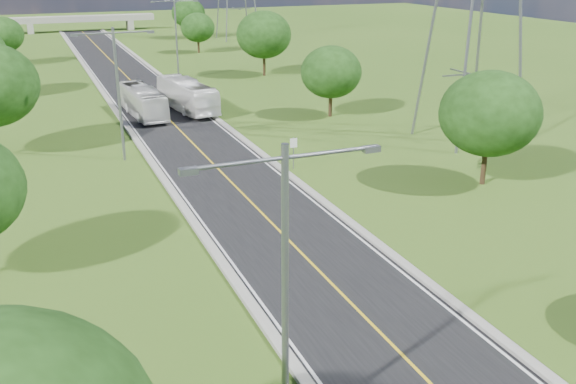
# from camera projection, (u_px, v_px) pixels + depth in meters

# --- Properties ---
(ground) EXTENTS (260.00, 260.00, 0.00)m
(ground) POSITION_uv_depth(u_px,v_px,m) (162.00, 112.00, 64.66)
(ground) COLOR #365818
(ground) RESTS_ON ground
(road) EXTENTS (8.00, 150.00, 0.06)m
(road) POSITION_uv_depth(u_px,v_px,m) (150.00, 100.00, 69.85)
(road) COLOR black
(road) RESTS_ON ground
(curb_left) EXTENTS (0.50, 150.00, 0.22)m
(curb_left) POSITION_uv_depth(u_px,v_px,m) (110.00, 103.00, 68.31)
(curb_left) COLOR gray
(curb_left) RESTS_ON ground
(curb_right) EXTENTS (0.50, 150.00, 0.22)m
(curb_right) POSITION_uv_depth(u_px,v_px,m) (188.00, 97.00, 71.34)
(curb_right) COLOR gray
(curb_right) RESTS_ON ground
(speed_limit_sign) EXTENTS (0.55, 0.09, 2.40)m
(speed_limit_sign) POSITION_uv_depth(u_px,v_px,m) (294.00, 148.00, 46.85)
(speed_limit_sign) COLOR slate
(speed_limit_sign) RESTS_ON ground
(overpass) EXTENTS (30.00, 3.00, 3.20)m
(overpass) POSITION_uv_depth(u_px,v_px,m) (81.00, 20.00, 133.27)
(overpass) COLOR gray
(overpass) RESTS_ON ground
(streetlight_near_left) EXTENTS (5.90, 0.25, 10.00)m
(streetlight_near_left) POSITION_uv_depth(u_px,v_px,m) (285.00, 277.00, 18.80)
(streetlight_near_left) COLOR slate
(streetlight_near_left) RESTS_ON ground
(streetlight_mid_left) EXTENTS (5.90, 0.25, 10.00)m
(streetlight_mid_left) POSITION_uv_depth(u_px,v_px,m) (118.00, 83.00, 47.44)
(streetlight_mid_left) COLOR slate
(streetlight_mid_left) RESTS_ON ground
(streetlight_far_right) EXTENTS (5.90, 0.25, 10.00)m
(streetlight_far_right) POSITION_uv_depth(u_px,v_px,m) (176.00, 31.00, 80.37)
(streetlight_far_right) COLOR slate
(streetlight_far_right) RESTS_ON ground
(tree_le) EXTENTS (5.88, 5.88, 6.84)m
(tree_le) POSITION_uv_depth(u_px,v_px,m) (2.00, 35.00, 90.97)
(tree_le) COLOR black
(tree_le) RESTS_ON ground
(tree_rb) EXTENTS (6.72, 6.72, 7.82)m
(tree_rb) POSITION_uv_depth(u_px,v_px,m) (490.00, 114.00, 42.61)
(tree_rb) COLOR black
(tree_rb) RESTS_ON ground
(tree_rc) EXTENTS (5.88, 5.88, 6.84)m
(tree_rc) POSITION_uv_depth(u_px,v_px,m) (331.00, 72.00, 61.56)
(tree_rc) COLOR black
(tree_rc) RESTS_ON ground
(tree_rd) EXTENTS (7.14, 7.14, 8.30)m
(tree_rd) POSITION_uv_depth(u_px,v_px,m) (264.00, 35.00, 82.79)
(tree_rd) COLOR black
(tree_rd) RESTS_ON ground
(tree_re) EXTENTS (5.46, 5.46, 6.35)m
(tree_re) POSITION_uv_depth(u_px,v_px,m) (198.00, 27.00, 103.16)
(tree_re) COLOR black
(tree_re) RESTS_ON ground
(tree_rf) EXTENTS (6.30, 6.30, 7.33)m
(tree_rf) POSITION_uv_depth(u_px,v_px,m) (188.00, 13.00, 121.55)
(tree_rf) COLOR black
(tree_rf) RESTS_ON ground
(bus_outbound) EXTENTS (4.01, 11.34, 3.09)m
(bus_outbound) POSITION_uv_depth(u_px,v_px,m) (187.00, 95.00, 64.67)
(bus_outbound) COLOR white
(bus_outbound) RESTS_ON road
(bus_inbound) EXTENTS (3.12, 10.50, 2.89)m
(bus_inbound) POSITION_uv_depth(u_px,v_px,m) (143.00, 101.00, 62.51)
(bus_inbound) COLOR silver
(bus_inbound) RESTS_ON road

